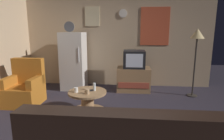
{
  "coord_description": "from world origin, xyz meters",
  "views": [
    {
      "loc": [
        0.39,
        -2.98,
        1.56
      ],
      "look_at": [
        0.03,
        0.9,
        0.75
      ],
      "focal_mm": 30.99,
      "sensor_mm": 36.0,
      "label": 1
    }
  ],
  "objects_px": {
    "crt_tv": "(134,59)",
    "coffee_table": "(88,102)",
    "fridge": "(74,61)",
    "remote_control": "(90,91)",
    "mug_ceramic_white": "(76,90)",
    "mug_ceramic_tan": "(87,91)",
    "armchair": "(25,88)",
    "standing_lamp": "(197,39)",
    "tv_stand": "(133,79)",
    "wine_glass": "(94,87)"
  },
  "relations": [
    {
      "from": "wine_glass",
      "to": "fridge",
      "type": "bearing_deg",
      "value": 119.02
    },
    {
      "from": "crt_tv",
      "to": "coffee_table",
      "type": "xyz_separation_m",
      "value": [
        -0.9,
        -1.47,
        -0.62
      ]
    },
    {
      "from": "mug_ceramic_white",
      "to": "mug_ceramic_tan",
      "type": "xyz_separation_m",
      "value": [
        0.23,
        -0.07,
        0.0
      ]
    },
    {
      "from": "mug_ceramic_tan",
      "to": "coffee_table",
      "type": "bearing_deg",
      "value": 103.1
    },
    {
      "from": "fridge",
      "to": "mug_ceramic_tan",
      "type": "distance_m",
      "value": 1.86
    },
    {
      "from": "crt_tv",
      "to": "coffee_table",
      "type": "relative_size",
      "value": 0.75
    },
    {
      "from": "mug_ceramic_white",
      "to": "mug_ceramic_tan",
      "type": "height_order",
      "value": "same"
    },
    {
      "from": "tv_stand",
      "to": "wine_glass",
      "type": "distance_m",
      "value": 1.63
    },
    {
      "from": "wine_glass",
      "to": "armchair",
      "type": "xyz_separation_m",
      "value": [
        -1.56,
        0.31,
        -0.17
      ]
    },
    {
      "from": "crt_tv",
      "to": "mug_ceramic_white",
      "type": "relative_size",
      "value": 6.0
    },
    {
      "from": "standing_lamp",
      "to": "armchair",
      "type": "bearing_deg",
      "value": -167.57
    },
    {
      "from": "mug_ceramic_white",
      "to": "remote_control",
      "type": "relative_size",
      "value": 0.6
    },
    {
      "from": "crt_tv",
      "to": "coffee_table",
      "type": "distance_m",
      "value": 1.83
    },
    {
      "from": "wine_glass",
      "to": "mug_ceramic_tan",
      "type": "xyz_separation_m",
      "value": [
        -0.09,
        -0.2,
        -0.03
      ]
    },
    {
      "from": "tv_stand",
      "to": "coffee_table",
      "type": "relative_size",
      "value": 1.17
    },
    {
      "from": "mug_ceramic_white",
      "to": "armchair",
      "type": "bearing_deg",
      "value": 160.45
    },
    {
      "from": "crt_tv",
      "to": "armchair",
      "type": "height_order",
      "value": "crt_tv"
    },
    {
      "from": "tv_stand",
      "to": "remote_control",
      "type": "relative_size",
      "value": 5.6
    },
    {
      "from": "remote_control",
      "to": "armchair",
      "type": "distance_m",
      "value": 1.53
    },
    {
      "from": "fridge",
      "to": "mug_ceramic_white",
      "type": "xyz_separation_m",
      "value": [
        0.5,
        -1.61,
        -0.28
      ]
    },
    {
      "from": "wine_glass",
      "to": "armchair",
      "type": "distance_m",
      "value": 1.6
    },
    {
      "from": "standing_lamp",
      "to": "armchair",
      "type": "height_order",
      "value": "standing_lamp"
    },
    {
      "from": "crt_tv",
      "to": "remote_control",
      "type": "bearing_deg",
      "value": -120.27
    },
    {
      "from": "armchair",
      "to": "mug_ceramic_tan",
      "type": "bearing_deg",
      "value": -19.17
    },
    {
      "from": "wine_glass",
      "to": "remote_control",
      "type": "height_order",
      "value": "wine_glass"
    },
    {
      "from": "crt_tv",
      "to": "standing_lamp",
      "type": "distance_m",
      "value": 1.53
    },
    {
      "from": "tv_stand",
      "to": "mug_ceramic_tan",
      "type": "bearing_deg",
      "value": -117.9
    },
    {
      "from": "tv_stand",
      "to": "coffee_table",
      "type": "bearing_deg",
      "value": -121.16
    },
    {
      "from": "mug_ceramic_tan",
      "to": "crt_tv",
      "type": "bearing_deg",
      "value": 61.97
    },
    {
      "from": "fridge",
      "to": "standing_lamp",
      "type": "bearing_deg",
      "value": -6.6
    },
    {
      "from": "wine_glass",
      "to": "coffee_table",
      "type": "bearing_deg",
      "value": -157.09
    },
    {
      "from": "fridge",
      "to": "tv_stand",
      "type": "height_order",
      "value": "fridge"
    },
    {
      "from": "crt_tv",
      "to": "standing_lamp",
      "type": "bearing_deg",
      "value": -11.43
    },
    {
      "from": "standing_lamp",
      "to": "coffee_table",
      "type": "relative_size",
      "value": 2.21
    },
    {
      "from": "mug_ceramic_white",
      "to": "coffee_table",
      "type": "bearing_deg",
      "value": 21.42
    },
    {
      "from": "coffee_table",
      "to": "fridge",
      "type": "bearing_deg",
      "value": 114.39
    },
    {
      "from": "standing_lamp",
      "to": "wine_glass",
      "type": "relative_size",
      "value": 10.6
    },
    {
      "from": "fridge",
      "to": "remote_control",
      "type": "height_order",
      "value": "fridge"
    },
    {
      "from": "fridge",
      "to": "standing_lamp",
      "type": "xyz_separation_m",
      "value": [
        3.0,
        -0.35,
        0.6
      ]
    },
    {
      "from": "coffee_table",
      "to": "armchair",
      "type": "bearing_deg",
      "value": 165.74
    },
    {
      "from": "armchair",
      "to": "wine_glass",
      "type": "bearing_deg",
      "value": -11.29
    },
    {
      "from": "crt_tv",
      "to": "tv_stand",
      "type": "bearing_deg",
      "value": 167.51
    },
    {
      "from": "crt_tv",
      "to": "mug_ceramic_white",
      "type": "distance_m",
      "value": 1.93
    },
    {
      "from": "coffee_table",
      "to": "remote_control",
      "type": "relative_size",
      "value": 4.8
    },
    {
      "from": "coffee_table",
      "to": "remote_control",
      "type": "xyz_separation_m",
      "value": [
        0.04,
        0.01,
        0.23
      ]
    },
    {
      "from": "crt_tv",
      "to": "armchair",
      "type": "relative_size",
      "value": 0.56
    },
    {
      "from": "mug_ceramic_tan",
      "to": "standing_lamp",
      "type": "bearing_deg",
      "value": 30.5
    },
    {
      "from": "wine_glass",
      "to": "remote_control",
      "type": "distance_m",
      "value": 0.11
    },
    {
      "from": "tv_stand",
      "to": "mug_ceramic_white",
      "type": "xyz_separation_m",
      "value": [
        -1.09,
        -1.55,
        0.17
      ]
    },
    {
      "from": "crt_tv",
      "to": "coffee_table",
      "type": "height_order",
      "value": "crt_tv"
    }
  ]
}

